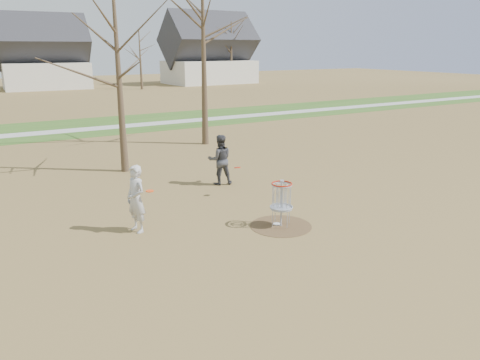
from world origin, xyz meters
name	(u,v)px	position (x,y,z in m)	size (l,w,h in m)	color
ground	(281,226)	(0.00, 0.00, 0.00)	(160.00, 160.00, 0.00)	brown
green_band	(98,126)	(0.00, 21.00, 0.01)	(160.00, 8.00, 0.01)	#2D5119
footpath	(102,128)	(0.00, 20.00, 0.01)	(160.00, 1.50, 0.01)	#9E9E99
dirt_circle	(281,226)	(0.00, 0.00, 0.01)	(1.80, 1.80, 0.01)	#47331E
player_standing	(136,199)	(-3.72, 1.73, 0.96)	(0.70, 0.46, 1.92)	#B1B1B1
player_throwing	(220,160)	(0.54, 4.75, 0.95)	(0.92, 0.72, 1.90)	#39393E
disc_grounded	(277,224)	(-0.04, 0.15, 0.02)	(0.22, 0.22, 0.02)	silver
discs_in_play	(200,177)	(-1.45, 2.30, 1.13)	(3.94, 1.83, 0.21)	red
disc_golf_basket	(282,196)	(0.00, 0.00, 0.91)	(0.64, 0.64, 1.35)	#9EA3AD
bare_trees	(72,44)	(1.78, 35.79, 5.35)	(52.62, 44.98, 9.00)	#382B1E
houses_row	(66,60)	(4.32, 52.56, 3.52)	(56.51, 10.01, 7.26)	silver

